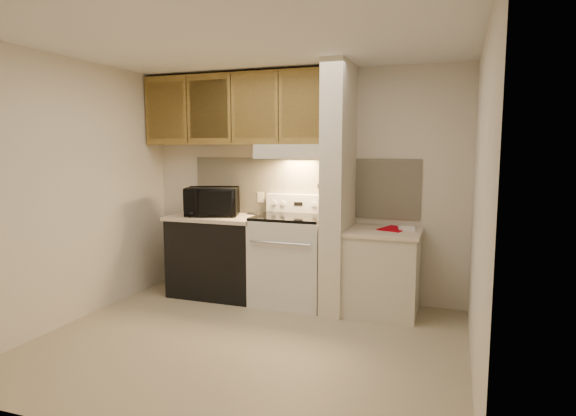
% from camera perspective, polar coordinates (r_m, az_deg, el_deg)
% --- Properties ---
extents(floor, '(3.60, 3.60, 0.00)m').
position_cam_1_polar(floor, '(4.30, -4.85, -15.65)').
color(floor, tan).
rests_on(floor, ground).
extents(ceiling, '(3.60, 3.60, 0.00)m').
position_cam_1_polar(ceiling, '(4.05, -5.24, 19.04)').
color(ceiling, white).
rests_on(ceiling, wall_back).
extents(wall_back, '(3.60, 2.50, 0.02)m').
position_cam_1_polar(wall_back, '(5.38, 1.57, 2.73)').
color(wall_back, beige).
rests_on(wall_back, floor).
extents(wall_left, '(0.02, 3.00, 2.50)m').
position_cam_1_polar(wall_left, '(5.00, -24.18, 1.78)').
color(wall_left, beige).
rests_on(wall_left, floor).
extents(wall_right, '(0.02, 3.00, 2.50)m').
position_cam_1_polar(wall_right, '(3.64, 21.76, 0.12)').
color(wall_right, beige).
rests_on(wall_right, floor).
extents(backsplash, '(2.60, 0.02, 0.63)m').
position_cam_1_polar(backsplash, '(5.37, 1.53, 2.56)').
color(backsplash, beige).
rests_on(backsplash, wall_back).
extents(range_body, '(0.76, 0.65, 0.92)m').
position_cam_1_polar(range_body, '(5.18, 0.36, -6.30)').
color(range_body, silver).
rests_on(range_body, floor).
extents(oven_window, '(0.50, 0.01, 0.30)m').
position_cam_1_polar(oven_window, '(4.88, -0.85, -6.65)').
color(oven_window, black).
rests_on(oven_window, range_body).
extents(oven_handle, '(0.65, 0.02, 0.02)m').
position_cam_1_polar(oven_handle, '(4.80, -1.02, -4.20)').
color(oven_handle, silver).
rests_on(oven_handle, range_body).
extents(cooktop, '(0.74, 0.64, 0.03)m').
position_cam_1_polar(cooktop, '(5.09, 0.37, -1.09)').
color(cooktop, black).
rests_on(cooktop, range_body).
extents(range_backguard, '(0.76, 0.08, 0.20)m').
position_cam_1_polar(range_backguard, '(5.34, 1.36, 0.54)').
color(range_backguard, silver).
rests_on(range_backguard, range_body).
extents(range_display, '(0.10, 0.01, 0.04)m').
position_cam_1_polar(range_display, '(5.30, 1.22, 0.49)').
color(range_display, black).
rests_on(range_display, range_backguard).
extents(range_knob_left_outer, '(0.05, 0.02, 0.05)m').
position_cam_1_polar(range_knob_left_outer, '(5.39, -1.61, 0.60)').
color(range_knob_left_outer, silver).
rests_on(range_knob_left_outer, range_backguard).
extents(range_knob_left_inner, '(0.05, 0.02, 0.05)m').
position_cam_1_polar(range_knob_left_inner, '(5.36, -0.61, 0.56)').
color(range_knob_left_inner, silver).
rests_on(range_knob_left_inner, range_backguard).
extents(range_knob_right_inner, '(0.05, 0.02, 0.05)m').
position_cam_1_polar(range_knob_right_inner, '(5.25, 3.08, 0.42)').
color(range_knob_right_inner, silver).
rests_on(range_knob_right_inner, range_backguard).
extents(range_knob_right_outer, '(0.05, 0.02, 0.05)m').
position_cam_1_polar(range_knob_right_outer, '(5.22, 4.14, 0.37)').
color(range_knob_right_outer, silver).
rests_on(range_knob_right_outer, range_backguard).
extents(dishwasher_front, '(1.00, 0.63, 0.87)m').
position_cam_1_polar(dishwasher_front, '(5.54, -8.29, -5.76)').
color(dishwasher_front, black).
rests_on(dishwasher_front, floor).
extents(left_countertop, '(1.04, 0.67, 0.04)m').
position_cam_1_polar(left_countertop, '(5.45, -8.38, -1.09)').
color(left_countertop, beige).
rests_on(left_countertop, dishwasher_front).
extents(spoon_rest, '(0.25, 0.13, 0.02)m').
position_cam_1_polar(spoon_rest, '(5.46, -3.68, -0.73)').
color(spoon_rest, black).
rests_on(spoon_rest, left_countertop).
extents(teal_jar, '(0.11, 0.11, 0.11)m').
position_cam_1_polar(teal_jar, '(5.33, -8.41, -0.46)').
color(teal_jar, '#2D5F62').
rests_on(teal_jar, left_countertop).
extents(outlet, '(0.08, 0.01, 0.12)m').
position_cam_1_polar(outlet, '(5.54, -3.25, 1.28)').
color(outlet, beige).
rests_on(outlet, backsplash).
extents(microwave, '(0.67, 0.55, 0.32)m').
position_cam_1_polar(microwave, '(5.44, -8.97, 0.77)').
color(microwave, black).
rests_on(microwave, left_countertop).
extents(partition_pillar, '(0.22, 0.70, 2.50)m').
position_cam_1_polar(partition_pillar, '(4.91, 5.99, 2.27)').
color(partition_pillar, beige).
rests_on(partition_pillar, floor).
extents(pillar_trim, '(0.01, 0.70, 0.04)m').
position_cam_1_polar(pillar_trim, '(4.93, 4.69, 2.89)').
color(pillar_trim, olive).
rests_on(pillar_trim, partition_pillar).
extents(knife_strip, '(0.02, 0.42, 0.04)m').
position_cam_1_polar(knife_strip, '(4.88, 4.48, 3.09)').
color(knife_strip, black).
rests_on(knife_strip, partition_pillar).
extents(knife_blade_a, '(0.01, 0.03, 0.16)m').
position_cam_1_polar(knife_blade_a, '(4.74, 3.81, 1.76)').
color(knife_blade_a, silver).
rests_on(knife_blade_a, knife_strip).
extents(knife_handle_a, '(0.02, 0.02, 0.10)m').
position_cam_1_polar(knife_handle_a, '(4.74, 3.86, 3.57)').
color(knife_handle_a, black).
rests_on(knife_handle_a, knife_strip).
extents(knife_blade_b, '(0.01, 0.04, 0.18)m').
position_cam_1_polar(knife_blade_b, '(4.83, 4.11, 1.74)').
color(knife_blade_b, silver).
rests_on(knife_blade_b, knife_strip).
extents(knife_handle_b, '(0.02, 0.02, 0.10)m').
position_cam_1_polar(knife_handle_b, '(4.81, 4.12, 3.63)').
color(knife_handle_b, black).
rests_on(knife_handle_b, knife_strip).
extents(knife_blade_c, '(0.01, 0.04, 0.20)m').
position_cam_1_polar(knife_blade_c, '(4.88, 4.28, 1.68)').
color(knife_blade_c, silver).
rests_on(knife_blade_c, knife_strip).
extents(knife_handle_c, '(0.02, 0.02, 0.10)m').
position_cam_1_polar(knife_handle_c, '(4.88, 4.33, 3.67)').
color(knife_handle_c, black).
rests_on(knife_handle_c, knife_strip).
extents(knife_blade_d, '(0.01, 0.04, 0.16)m').
position_cam_1_polar(knife_blade_d, '(4.98, 4.58, 2.01)').
color(knife_blade_d, silver).
rests_on(knife_blade_d, knife_strip).
extents(knife_handle_d, '(0.02, 0.02, 0.10)m').
position_cam_1_polar(knife_handle_d, '(4.95, 4.54, 3.72)').
color(knife_handle_d, black).
rests_on(knife_handle_d, knife_strip).
extents(knife_blade_e, '(0.01, 0.04, 0.18)m').
position_cam_1_polar(knife_blade_e, '(5.06, 4.82, 1.97)').
color(knife_blade_e, silver).
rests_on(knife_blade_e, knife_strip).
extents(knife_handle_e, '(0.02, 0.02, 0.10)m').
position_cam_1_polar(knife_handle_e, '(5.04, 4.81, 3.77)').
color(knife_handle_e, black).
rests_on(knife_handle_e, knife_strip).
extents(oven_mitt, '(0.03, 0.09, 0.21)m').
position_cam_1_polar(oven_mitt, '(5.11, 4.99, 1.64)').
color(oven_mitt, gray).
rests_on(oven_mitt, partition_pillar).
extents(right_cab_base, '(0.70, 0.60, 0.81)m').
position_cam_1_polar(right_cab_base, '(4.97, 11.08, -7.67)').
color(right_cab_base, beige).
rests_on(right_cab_base, floor).
extents(right_countertop, '(0.74, 0.64, 0.04)m').
position_cam_1_polar(right_countertop, '(4.88, 11.20, -2.83)').
color(right_countertop, beige).
rests_on(right_countertop, right_cab_base).
extents(red_folder, '(0.33, 0.38, 0.01)m').
position_cam_1_polar(red_folder, '(4.96, 12.52, -2.41)').
color(red_folder, '#B3000D').
rests_on(red_folder, right_countertop).
extents(white_box, '(0.17, 0.13, 0.04)m').
position_cam_1_polar(white_box, '(4.90, 13.86, -2.38)').
color(white_box, white).
rests_on(white_box, right_countertop).
extents(range_hood, '(0.78, 0.44, 0.15)m').
position_cam_1_polar(range_hood, '(5.16, 0.83, 6.71)').
color(range_hood, beige).
rests_on(range_hood, upper_cabinets).
extents(hood_lip, '(0.78, 0.04, 0.06)m').
position_cam_1_polar(hood_lip, '(4.96, 0.05, 6.18)').
color(hood_lip, beige).
rests_on(hood_lip, range_hood).
extents(upper_cabinets, '(2.18, 0.33, 0.77)m').
position_cam_1_polar(upper_cabinets, '(5.47, -6.01, 11.52)').
color(upper_cabinets, olive).
rests_on(upper_cabinets, wall_back).
extents(cab_door_a, '(0.46, 0.01, 0.63)m').
position_cam_1_polar(cab_door_a, '(5.73, -14.26, 11.14)').
color(cab_door_a, olive).
rests_on(cab_door_a, upper_cabinets).
extents(cab_gap_a, '(0.01, 0.01, 0.73)m').
position_cam_1_polar(cab_gap_a, '(5.59, -11.89, 11.31)').
color(cab_gap_a, black).
rests_on(cab_gap_a, upper_cabinets).
extents(cab_door_b, '(0.46, 0.01, 0.63)m').
position_cam_1_polar(cab_door_b, '(5.45, -9.39, 11.48)').
color(cab_door_b, olive).
rests_on(cab_door_b, upper_cabinets).
extents(cab_gap_b, '(0.01, 0.01, 0.73)m').
position_cam_1_polar(cab_gap_b, '(5.33, -6.77, 11.63)').
color(cab_gap_b, black).
rests_on(cab_gap_b, upper_cabinets).
extents(cab_door_c, '(0.46, 0.01, 0.63)m').
position_cam_1_polar(cab_door_c, '(5.22, -4.02, 11.76)').
color(cab_door_c, olive).
rests_on(cab_door_c, upper_cabinets).
extents(cab_gap_c, '(0.01, 0.01, 0.73)m').
position_cam_1_polar(cab_gap_c, '(5.11, -1.16, 11.87)').
color(cab_gap_c, black).
rests_on(cab_gap_c, upper_cabinets).
extents(cab_door_d, '(0.46, 0.01, 0.63)m').
position_cam_1_polar(cab_door_d, '(5.03, 1.82, 11.95)').
color(cab_door_d, olive).
rests_on(cab_door_d, upper_cabinets).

